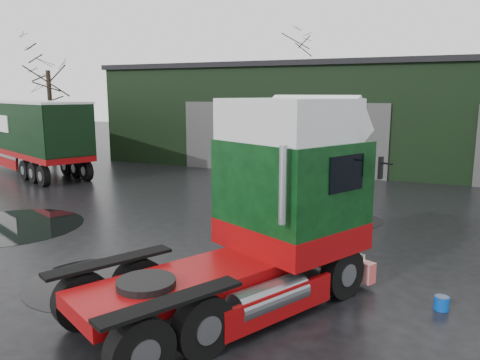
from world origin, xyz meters
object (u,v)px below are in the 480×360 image
(warehouse, at_px, (368,114))
(tree_left, at_px, (50,97))
(hero_tractor, at_px, (221,208))
(tree_back_a, at_px, (295,91))
(wash_bucket, at_px, (441,303))
(trailer_left, at_px, (23,136))

(warehouse, bearing_deg, tree_left, -157.17)
(hero_tractor, distance_m, tree_back_a, 34.19)
(tree_back_a, bearing_deg, wash_bucket, -67.67)
(hero_tractor, relative_size, wash_bucket, 23.21)
(trailer_left, bearing_deg, tree_left, 40.37)
(wash_bucket, bearing_deg, hero_tractor, -155.54)
(warehouse, xyz_separation_m, tree_back_a, (-8.00, 10.00, 1.59))
(wash_bucket, height_order, tree_left, tree_left)
(trailer_left, distance_m, tree_back_a, 23.60)
(warehouse, distance_m, hero_tractor, 23.03)
(warehouse, xyz_separation_m, tree_left, (-19.00, -8.00, 1.09))
(warehouse, bearing_deg, wash_bucket, -77.26)
(tree_left, bearing_deg, tree_back_a, 58.57)
(warehouse, bearing_deg, hero_tractor, -88.60)
(hero_tractor, relative_size, tree_back_a, 0.75)
(hero_tractor, bearing_deg, trailer_left, 174.16)
(warehouse, relative_size, tree_left, 3.81)
(hero_tractor, height_order, tree_left, tree_left)
(trailer_left, distance_m, wash_bucket, 24.89)
(wash_bucket, xyz_separation_m, tree_left, (-23.77, 13.09, 4.11))
(trailer_left, relative_size, tree_left, 1.56)
(warehouse, height_order, hero_tractor, warehouse)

